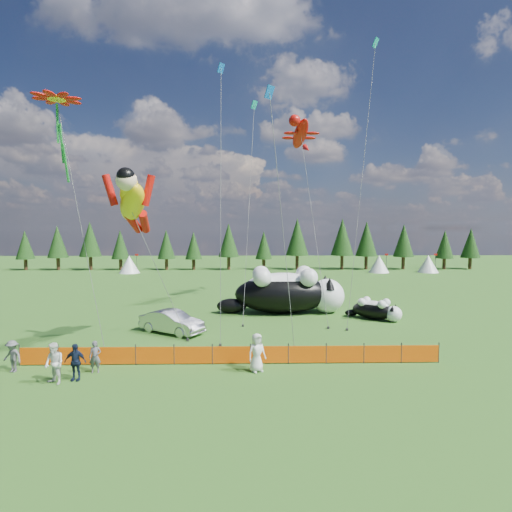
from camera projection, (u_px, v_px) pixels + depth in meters
The scene contains 19 objects.
ground at pixel (233, 347), 23.96m from camera, with size 160.00×160.00×0.00m, color #113A0A.
safety_fence at pixel (231, 355), 20.93m from camera, with size 22.06×0.06×1.10m.
tree_line at pixel (243, 246), 68.56m from camera, with size 90.00×4.00×8.00m, color black, non-canonical shape.
festival_tents at pixel (311, 264), 63.98m from camera, with size 50.00×3.20×2.80m, color white, non-canonical shape.
cat_large at pixel (288, 291), 33.57m from camera, with size 10.77×3.92×3.89m.
cat_small at pixel (376, 309), 31.23m from camera, with size 3.88×3.39×1.65m.
car at pixel (172, 322), 27.15m from camera, with size 1.63×4.67×1.54m, color silver.
spectator_a at pixel (95, 357), 19.70m from camera, with size 0.58×0.38×1.58m, color #545358.
spectator_b at pixel (54, 364), 18.23m from camera, with size 0.93×0.55×1.91m, color silver.
spectator_c at pixel (75, 362), 18.69m from camera, with size 1.03×0.53×1.76m, color #121B31.
spectator_d at pixel (12, 356), 19.77m from camera, with size 1.03×0.53×1.59m, color #545358.
spectator_e at pixel (257, 353), 19.83m from camera, with size 0.94×0.61×1.92m, color silver.
superhero_kite at pixel (132, 203), 22.92m from camera, with size 5.62×5.65×10.86m.
gecko_kite at pixel (300, 134), 36.12m from camera, with size 3.64×12.37×18.01m.
flower_kite at pixel (57, 102), 23.50m from camera, with size 4.70×3.51×15.09m.
diamond_kite_a at pixel (221, 87), 27.83m from camera, with size 0.73×5.79×19.32m.
diamond_kite_b at pixel (374, 59), 32.19m from camera, with size 4.02×6.69×23.39m.
diamond_kite_c at pixel (271, 111), 20.32m from camera, with size 1.88×0.74×14.70m.
diamond_kite_d at pixel (254, 115), 35.94m from camera, with size 1.49×9.21×20.23m.
Camera 1 is at (0.87, -23.54, 7.14)m, focal length 28.00 mm.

